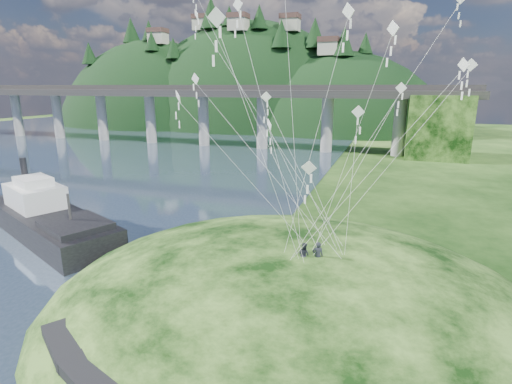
% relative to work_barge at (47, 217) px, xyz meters
% --- Properties ---
extents(ground, '(320.00, 320.00, 0.00)m').
position_rel_work_barge_xyz_m(ground, '(19.19, -7.88, -1.85)').
color(ground, black).
rests_on(ground, ground).
extents(grass_hill, '(36.00, 32.00, 13.00)m').
position_rel_work_barge_xyz_m(grass_hill, '(27.19, -5.88, -3.35)').
color(grass_hill, black).
rests_on(grass_hill, ground).
extents(bridge, '(160.00, 11.00, 15.00)m').
position_rel_work_barge_xyz_m(bridge, '(-7.27, 62.19, 7.86)').
color(bridge, '#2D2B2B').
rests_on(bridge, ground).
extents(far_ridge, '(153.00, 70.00, 94.50)m').
position_rel_work_barge_xyz_m(far_ridge, '(-24.39, 114.29, -9.28)').
color(far_ridge, black).
rests_on(far_ridge, ground).
extents(work_barge, '(21.58, 13.89, 7.38)m').
position_rel_work_barge_xyz_m(work_barge, '(0.00, 0.00, 0.00)').
color(work_barge, black).
rests_on(work_barge, ground).
extents(wooden_dock, '(11.83, 6.09, 0.85)m').
position_rel_work_barge_xyz_m(wooden_dock, '(17.02, -3.55, -1.47)').
color(wooden_dock, '#3E2B19').
rests_on(wooden_dock, ground).
extents(kite_flyers, '(1.66, 0.90, 1.82)m').
position_rel_work_barge_xyz_m(kite_flyers, '(28.55, -7.50, 3.93)').
color(kite_flyers, '#23252F').
rests_on(kite_flyers, ground).
extents(kite_swarm, '(21.28, 14.68, 15.58)m').
position_rel_work_barge_xyz_m(kite_swarm, '(26.81, -4.19, 14.64)').
color(kite_swarm, white).
rests_on(kite_swarm, ground).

